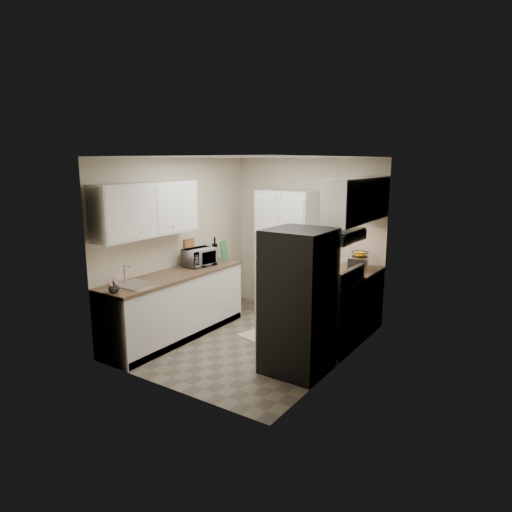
{
  "coord_description": "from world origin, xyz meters",
  "views": [
    {
      "loc": [
        3.34,
        -4.9,
        2.45
      ],
      "look_at": [
        -0.02,
        0.15,
        1.18
      ],
      "focal_mm": 32.0,
      "sensor_mm": 36.0,
      "label": 1
    }
  ],
  "objects_px": {
    "pantry_cabinet": "(287,253)",
    "refrigerator": "(298,301)",
    "wine_bottle": "(215,250)",
    "microwave": "(200,257)",
    "toaster_oven": "(358,264)",
    "electric_range": "(329,314)"
  },
  "relations": [
    {
      "from": "microwave",
      "to": "refrigerator",
      "type": "bearing_deg",
      "value": -97.12
    },
    {
      "from": "electric_range",
      "to": "wine_bottle",
      "type": "distance_m",
      "value": 2.14
    },
    {
      "from": "electric_range",
      "to": "microwave",
      "type": "xyz_separation_m",
      "value": [
        -1.99,
        -0.25,
        0.57
      ]
    },
    {
      "from": "electric_range",
      "to": "toaster_oven",
      "type": "distance_m",
      "value": 0.94
    },
    {
      "from": "pantry_cabinet",
      "to": "toaster_oven",
      "type": "height_order",
      "value": "pantry_cabinet"
    },
    {
      "from": "refrigerator",
      "to": "toaster_oven",
      "type": "relative_size",
      "value": 4.89
    },
    {
      "from": "electric_range",
      "to": "microwave",
      "type": "bearing_deg",
      "value": -172.77
    },
    {
      "from": "electric_range",
      "to": "microwave",
      "type": "relative_size",
      "value": 2.41
    },
    {
      "from": "refrigerator",
      "to": "wine_bottle",
      "type": "relative_size",
      "value": 5.09
    },
    {
      "from": "refrigerator",
      "to": "wine_bottle",
      "type": "bearing_deg",
      "value": 154.28
    },
    {
      "from": "microwave",
      "to": "electric_range",
      "type": "bearing_deg",
      "value": -74.3
    },
    {
      "from": "pantry_cabinet",
      "to": "refrigerator",
      "type": "relative_size",
      "value": 1.18
    },
    {
      "from": "pantry_cabinet",
      "to": "toaster_oven",
      "type": "bearing_deg",
      "value": -7.31
    },
    {
      "from": "microwave",
      "to": "toaster_oven",
      "type": "xyz_separation_m",
      "value": [
        2.07,
        1.02,
        -0.03
      ]
    },
    {
      "from": "wine_bottle",
      "to": "refrigerator",
      "type": "bearing_deg",
      "value": -25.72
    },
    {
      "from": "electric_range",
      "to": "toaster_oven",
      "type": "bearing_deg",
      "value": 84.1
    },
    {
      "from": "pantry_cabinet",
      "to": "microwave",
      "type": "height_order",
      "value": "pantry_cabinet"
    },
    {
      "from": "pantry_cabinet",
      "to": "refrigerator",
      "type": "distance_m",
      "value": 2.07
    },
    {
      "from": "pantry_cabinet",
      "to": "electric_range",
      "type": "xyz_separation_m",
      "value": [
        1.17,
        -0.93,
        -0.52
      ]
    },
    {
      "from": "refrigerator",
      "to": "toaster_oven",
      "type": "distance_m",
      "value": 1.58
    },
    {
      "from": "pantry_cabinet",
      "to": "refrigerator",
      "type": "bearing_deg",
      "value": -56.54
    },
    {
      "from": "electric_range",
      "to": "wine_bottle",
      "type": "height_order",
      "value": "wine_bottle"
    }
  ]
}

